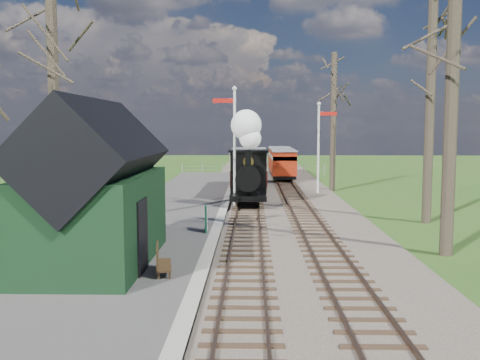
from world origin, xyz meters
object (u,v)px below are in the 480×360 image
object	(u,v)px
semaphore_far	(320,141)
red_carriage_a	(283,164)
station_shed	(97,192)
bench	(160,260)
locomotive	(248,165)
person	(144,242)
semaphore_near	(233,138)
sign_board	(206,218)
coach	(249,168)
red_carriage_b	(280,160)

from	to	relation	value
semaphore_far	red_carriage_a	bearing A→B (deg)	102.55
station_shed	bench	size ratio (longest dim) A/B	4.54
locomotive	person	xyz separation A→B (m)	(-2.94, -12.52, -1.38)
semaphore_near	person	bearing A→B (deg)	-100.34
semaphore_near	semaphore_far	distance (m)	7.91
semaphore_near	sign_board	xyz separation A→B (m)	(-0.79, -7.19, -2.92)
locomotive	bench	bearing A→B (deg)	-99.48
bench	coach	bearing A→B (deg)	83.37
semaphore_near	sign_board	distance (m)	7.80
red_carriage_b	bench	distance (m)	32.93
station_shed	sign_board	world-z (taller)	station_shed
station_shed	red_carriage_b	distance (m)	32.23
coach	bench	world-z (taller)	coach
semaphore_near	locomotive	size ratio (longest dim) A/B	1.29
semaphore_near	sign_board	bearing A→B (deg)	-96.24
station_shed	person	xyz separation A→B (m)	(1.34, 0.02, -1.44)
red_carriage_a	bench	bearing A→B (deg)	-100.24
semaphore_far	coach	bearing A→B (deg)	172.12
locomotive	red_carriage_b	bearing A→B (deg)	82.14
red_carriage_b	sign_board	distance (m)	26.99
red_carriage_b	locomotive	bearing A→B (deg)	-97.86
station_shed	semaphore_far	size ratio (longest dim) A/B	1.10
red_carriage_a	red_carriage_b	xyz separation A→B (m)	(0.00, 5.50, 0.00)
red_carriage_b	bench	bearing A→B (deg)	-98.54
station_shed	red_carriage_a	bearing A→B (deg)	75.13
semaphore_far	person	xyz separation A→B (m)	(-7.33, -17.98, -2.52)
sign_board	red_carriage_b	bearing A→B (deg)	81.14
semaphore_far	coach	world-z (taller)	semaphore_far
semaphore_far	person	bearing A→B (deg)	-112.17
coach	red_carriage_a	bearing A→B (deg)	70.55
semaphore_near	semaphore_far	xyz separation A→B (m)	(5.14, 6.00, -0.27)
semaphore_near	locomotive	distance (m)	1.69
coach	semaphore_far	bearing A→B (deg)	-7.88
coach	red_carriage_b	size ratio (longest dim) A/B	1.67
semaphore_near	red_carriage_b	world-z (taller)	semaphore_near
semaphore_near	semaphore_far	world-z (taller)	semaphore_near
red_carriage_a	person	size ratio (longest dim) A/B	3.69
station_shed	person	world-z (taller)	station_shed
semaphore_far	red_carriage_b	distance (m)	13.73
red_carriage_b	person	world-z (taller)	red_carriage_b
station_shed	person	distance (m)	1.97
station_shed	coach	xyz separation A→B (m)	(4.30, 18.61, -0.65)
semaphore_near	person	distance (m)	12.49
semaphore_far	locomotive	world-z (taller)	semaphore_far
locomotive	red_carriage_a	size ratio (longest dim) A/B	1.04
coach	person	distance (m)	18.84
coach	sign_board	xyz separation A→B (m)	(-1.56, -13.80, -0.91)
person	semaphore_near	bearing A→B (deg)	12.66
semaphore_far	person	world-z (taller)	semaphore_far
sign_board	bench	bearing A→B (deg)	-97.07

